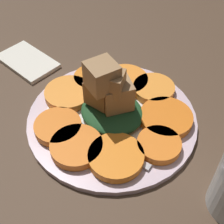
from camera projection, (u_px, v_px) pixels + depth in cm
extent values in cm
cube|color=#4C3828|center=(112.00, 124.00, 54.52)|extent=(120.00, 120.00, 2.00)
cylinder|color=silver|center=(112.00, 118.00, 53.43)|extent=(28.78, 28.78, 1.00)
cylinder|color=white|center=(112.00, 118.00, 53.40)|extent=(23.02, 23.02, 1.00)
cylinder|color=orange|center=(76.00, 146.00, 47.72)|extent=(8.15, 8.15, 1.37)
cylinder|color=orange|center=(116.00, 157.00, 46.40)|extent=(8.44, 8.44, 1.37)
cylinder|color=orange|center=(157.00, 146.00, 47.74)|extent=(6.85, 6.85, 1.37)
cylinder|color=orange|center=(166.00, 118.00, 51.79)|extent=(8.86, 8.86, 1.37)
cylinder|color=orange|center=(154.00, 89.00, 56.69)|extent=(7.57, 7.57, 1.37)
cylinder|color=orange|center=(125.00, 81.00, 58.23)|extent=(8.36, 8.36, 1.37)
cylinder|color=orange|center=(93.00, 78.00, 58.67)|extent=(7.11, 7.11, 1.37)
cylinder|color=orange|center=(69.00, 93.00, 55.85)|extent=(8.55, 8.55, 1.37)
cylinder|color=orange|center=(58.00, 127.00, 50.47)|extent=(7.70, 7.70, 1.37)
ellipsoid|color=#1E4723|center=(112.00, 112.00, 52.22)|extent=(10.95, 9.85, 2.14)
cube|color=#9E754C|center=(117.00, 94.00, 50.13)|extent=(6.48, 6.48, 4.75)
cube|color=brown|center=(102.00, 91.00, 51.07)|extent=(4.77, 4.77, 4.30)
cube|color=#9E754C|center=(112.00, 84.00, 47.38)|extent=(4.77, 4.77, 3.58)
cube|color=#9E754C|center=(102.00, 76.00, 46.75)|extent=(5.43, 5.43, 4.38)
cube|color=#B2B2B7|center=(115.00, 149.00, 48.04)|extent=(12.52, 2.77, 0.40)
cube|color=#B2B2B7|center=(79.00, 129.00, 50.77)|extent=(1.81, 2.49, 0.40)
cube|color=#B2B2B7|center=(60.00, 124.00, 51.47)|extent=(4.91, 0.97, 0.40)
cube|color=#B2B2B7|center=(63.00, 122.00, 51.84)|extent=(4.91, 0.97, 0.40)
cube|color=#B2B2B7|center=(66.00, 119.00, 52.22)|extent=(4.91, 0.97, 0.40)
cube|color=#B2B2B7|center=(68.00, 117.00, 52.60)|extent=(4.91, 0.97, 0.40)
cube|color=silver|center=(27.00, 61.00, 64.48)|extent=(12.54, 7.52, 0.80)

